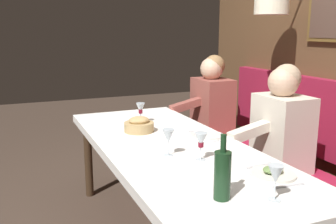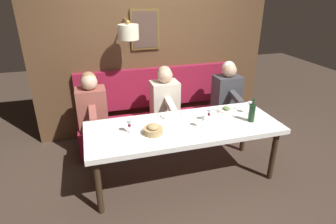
% 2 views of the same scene
% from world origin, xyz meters
% --- Properties ---
extents(dining_table, '(0.90, 2.33, 0.74)m').
position_xyz_m(dining_table, '(0.00, 0.00, 0.67)').
color(dining_table, white).
rests_on(dining_table, ground_plane).
extents(banquette_bench, '(0.52, 2.53, 0.45)m').
position_xyz_m(banquette_bench, '(0.89, 0.00, 0.23)').
color(banquette_bench, maroon).
rests_on(banquette_bench, ground_plane).
extents(diner_near, '(0.60, 0.40, 0.79)m').
position_xyz_m(diner_near, '(0.88, -0.01, 0.82)').
color(diner_near, beige).
rests_on(diner_near, banquette_bench).
extents(diner_middle, '(0.60, 0.40, 0.79)m').
position_xyz_m(diner_middle, '(0.88, 1.03, 0.82)').
color(diner_middle, '#934C42').
rests_on(diner_middle, banquette_bench).
extents(place_setting_0, '(0.24, 0.33, 0.05)m').
position_xyz_m(place_setting_0, '(0.26, -0.70, 0.75)').
color(place_setting_0, silver).
rests_on(place_setting_0, dining_table).
extents(place_setting_1, '(0.24, 0.32, 0.01)m').
position_xyz_m(place_setting_1, '(0.31, 0.08, 0.75)').
color(place_setting_1, silver).
rests_on(place_setting_1, dining_table).
extents(wine_glass_0, '(0.07, 0.07, 0.16)m').
position_xyz_m(wine_glass_0, '(0.01, 0.65, 0.86)').
color(wine_glass_0, silver).
rests_on(wine_glass_0, dining_table).
extents(wine_glass_1, '(0.07, 0.07, 0.16)m').
position_xyz_m(wine_glass_1, '(0.09, -0.94, 0.86)').
color(wine_glass_1, silver).
rests_on(wine_glass_1, dining_table).
extents(wine_glass_2, '(0.07, 0.07, 0.16)m').
position_xyz_m(wine_glass_2, '(-0.11, -0.19, 0.86)').
color(wine_glass_2, silver).
rests_on(wine_glass_2, dining_table).
extents(wine_glass_3, '(0.07, 0.07, 0.16)m').
position_xyz_m(wine_glass_3, '(0.03, -0.34, 0.86)').
color(wine_glass_3, silver).
rests_on(wine_glass_3, dining_table).
extents(wine_bottle, '(0.08, 0.08, 0.30)m').
position_xyz_m(wine_bottle, '(-0.12, -0.83, 0.86)').
color(wine_bottle, '#19381E').
rests_on(wine_bottle, dining_table).
extents(bread_bowl, '(0.22, 0.22, 0.12)m').
position_xyz_m(bread_bowl, '(-0.09, 0.40, 0.79)').
color(bread_bowl, tan).
rests_on(bread_bowl, dining_table).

